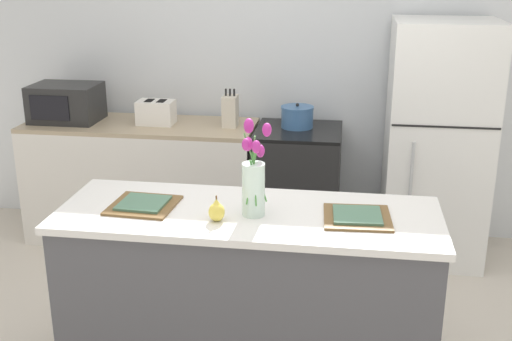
{
  "coord_description": "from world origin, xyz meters",
  "views": [
    {
      "loc": [
        0.45,
        -2.75,
        2.05
      ],
      "look_at": [
        0.0,
        0.25,
        1.03
      ],
      "focal_mm": 45.0,
      "sensor_mm": 36.0,
      "label": 1
    }
  ],
  "objects_px": {
    "flower_vase": "(254,180)",
    "knife_block": "(230,111)",
    "stove_range": "(297,189)",
    "microwave": "(66,103)",
    "toaster": "(156,112)",
    "cooking_pot": "(297,117)",
    "refrigerator": "(437,143)",
    "plate_setting_left": "(143,204)",
    "pear_figurine": "(217,211)",
    "plate_setting_right": "(357,217)"
  },
  "relations": [
    {
      "from": "pear_figurine",
      "to": "stove_range",
      "type": "bearing_deg",
      "value": 82.68
    },
    {
      "from": "toaster",
      "to": "cooking_pot",
      "type": "distance_m",
      "value": 1.02
    },
    {
      "from": "stove_range",
      "to": "knife_block",
      "type": "relative_size",
      "value": 3.29
    },
    {
      "from": "toaster",
      "to": "microwave",
      "type": "height_order",
      "value": "microwave"
    },
    {
      "from": "cooking_pot",
      "to": "plate_setting_right",
      "type": "bearing_deg",
      "value": -75.77
    },
    {
      "from": "plate_setting_left",
      "to": "knife_block",
      "type": "xyz_separation_m",
      "value": [
        0.12,
        1.63,
        0.08
      ]
    },
    {
      "from": "flower_vase",
      "to": "knife_block",
      "type": "distance_m",
      "value": 1.71
    },
    {
      "from": "flower_vase",
      "to": "knife_block",
      "type": "relative_size",
      "value": 1.64
    },
    {
      "from": "knife_block",
      "to": "microwave",
      "type": "bearing_deg",
      "value": -179.1
    },
    {
      "from": "refrigerator",
      "to": "flower_vase",
      "type": "bearing_deg",
      "value": -121.95
    },
    {
      "from": "cooking_pot",
      "to": "knife_block",
      "type": "xyz_separation_m",
      "value": [
        -0.47,
        -0.04,
        0.04
      ]
    },
    {
      "from": "flower_vase",
      "to": "knife_block",
      "type": "height_order",
      "value": "flower_vase"
    },
    {
      "from": "stove_range",
      "to": "plate_setting_right",
      "type": "height_order",
      "value": "plate_setting_right"
    },
    {
      "from": "flower_vase",
      "to": "knife_block",
      "type": "bearing_deg",
      "value": 104.31
    },
    {
      "from": "stove_range",
      "to": "pear_figurine",
      "type": "distance_m",
      "value": 1.82
    },
    {
      "from": "plate_setting_left",
      "to": "cooking_pot",
      "type": "xyz_separation_m",
      "value": [
        0.59,
        1.67,
        0.05
      ]
    },
    {
      "from": "plate_setting_right",
      "to": "plate_setting_left",
      "type": "bearing_deg",
      "value": 180.0
    },
    {
      "from": "stove_range",
      "to": "flower_vase",
      "type": "bearing_deg",
      "value": -92.42
    },
    {
      "from": "stove_range",
      "to": "pear_figurine",
      "type": "bearing_deg",
      "value": -97.32
    },
    {
      "from": "pear_figurine",
      "to": "toaster",
      "type": "bearing_deg",
      "value": 115.02
    },
    {
      "from": "pear_figurine",
      "to": "cooking_pot",
      "type": "xyz_separation_m",
      "value": [
        0.21,
        1.79,
        0.01
      ]
    },
    {
      "from": "stove_range",
      "to": "plate_setting_left",
      "type": "xyz_separation_m",
      "value": [
        -0.61,
        -1.61,
        0.47
      ]
    },
    {
      "from": "stove_range",
      "to": "plate_setting_left",
      "type": "height_order",
      "value": "plate_setting_left"
    },
    {
      "from": "plate_setting_right",
      "to": "toaster",
      "type": "xyz_separation_m",
      "value": [
        -1.44,
        1.61,
        0.06
      ]
    },
    {
      "from": "knife_block",
      "to": "plate_setting_right",
      "type": "bearing_deg",
      "value": -61.16
    },
    {
      "from": "plate_setting_left",
      "to": "stove_range",
      "type": "bearing_deg",
      "value": 69.36
    },
    {
      "from": "stove_range",
      "to": "microwave",
      "type": "relative_size",
      "value": 1.85
    },
    {
      "from": "plate_setting_left",
      "to": "plate_setting_right",
      "type": "height_order",
      "value": "same"
    },
    {
      "from": "stove_range",
      "to": "cooking_pot",
      "type": "bearing_deg",
      "value": 105.92
    },
    {
      "from": "refrigerator",
      "to": "microwave",
      "type": "relative_size",
      "value": 3.45
    },
    {
      "from": "stove_range",
      "to": "flower_vase",
      "type": "distance_m",
      "value": 1.75
    },
    {
      "from": "stove_range",
      "to": "refrigerator",
      "type": "relative_size",
      "value": 0.54
    },
    {
      "from": "flower_vase",
      "to": "plate_setting_left",
      "type": "bearing_deg",
      "value": 177.52
    },
    {
      "from": "pear_figurine",
      "to": "plate_setting_left",
      "type": "height_order",
      "value": "pear_figurine"
    },
    {
      "from": "stove_range",
      "to": "plate_setting_left",
      "type": "distance_m",
      "value": 1.78
    },
    {
      "from": "microwave",
      "to": "knife_block",
      "type": "xyz_separation_m",
      "value": [
        1.22,
        0.02,
        -0.02
      ]
    },
    {
      "from": "refrigerator",
      "to": "toaster",
      "type": "relative_size",
      "value": 5.92
    },
    {
      "from": "plate_setting_right",
      "to": "toaster",
      "type": "bearing_deg",
      "value": 131.7
    },
    {
      "from": "pear_figurine",
      "to": "plate_setting_left",
      "type": "bearing_deg",
      "value": 162.59
    },
    {
      "from": "plate_setting_left",
      "to": "plate_setting_right",
      "type": "xyz_separation_m",
      "value": [
        1.01,
        0.0,
        0.0
      ]
    },
    {
      "from": "microwave",
      "to": "knife_block",
      "type": "relative_size",
      "value": 1.78
    },
    {
      "from": "refrigerator",
      "to": "stove_range",
      "type": "bearing_deg",
      "value": -179.96
    },
    {
      "from": "toaster",
      "to": "cooking_pot",
      "type": "relative_size",
      "value": 1.2
    },
    {
      "from": "microwave",
      "to": "toaster",
      "type": "bearing_deg",
      "value": 0.44
    },
    {
      "from": "cooking_pot",
      "to": "microwave",
      "type": "distance_m",
      "value": 1.7
    },
    {
      "from": "refrigerator",
      "to": "cooking_pot",
      "type": "bearing_deg",
      "value": 176.69
    },
    {
      "from": "plate_setting_left",
      "to": "microwave",
      "type": "distance_m",
      "value": 1.95
    },
    {
      "from": "refrigerator",
      "to": "plate_setting_left",
      "type": "bearing_deg",
      "value": -134.02
    },
    {
      "from": "pear_figurine",
      "to": "plate_setting_right",
      "type": "height_order",
      "value": "pear_figurine"
    },
    {
      "from": "refrigerator",
      "to": "pear_figurine",
      "type": "height_order",
      "value": "refrigerator"
    }
  ]
}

